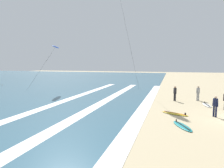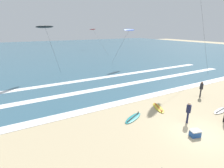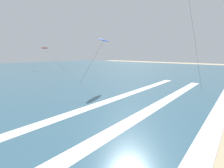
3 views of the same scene
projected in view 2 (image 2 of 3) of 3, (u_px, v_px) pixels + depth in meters
name	position (u px, v px, depth m)	size (l,w,h in m)	color
ground_plane	(199.00, 133.00, 11.61)	(160.00, 160.00, 0.00)	tan
ocean_surface	(49.00, 51.00, 54.24)	(140.00, 90.00, 0.01)	#386075
wave_foam_shoreline	(128.00, 101.00, 16.79)	(40.69, 1.07, 0.01)	white
wave_foam_mid_break	(117.00, 86.00, 21.09)	(38.64, 1.02, 0.01)	white
wave_foam_outer_break	(94.00, 79.00, 24.07)	(40.50, 1.00, 0.01)	white
surfer_left_far	(201.00, 88.00, 17.49)	(0.47, 0.35, 1.60)	#232328
surfer_left_near	(188.00, 111.00, 12.66)	(0.46, 0.38, 1.60)	#141938
surfboard_near_water	(158.00, 108.00, 15.24)	(1.38, 2.17, 0.25)	yellow
surfboard_foreground_flat	(133.00, 118.00, 13.52)	(2.16, 1.43, 0.25)	teal
surfboard_right_spare	(221.00, 110.00, 14.73)	(2.16, 0.85, 0.25)	silver
kite_black_low_near	(45.00, 27.00, 22.79)	(3.60, 4.11, 7.00)	black
kite_red_high_right	(93.00, 29.00, 57.53)	(4.36, 17.04, 6.48)	red
kite_blue_mid_center	(129.00, 30.00, 30.32)	(3.26, 5.95, 6.56)	blue
cooler_box	(195.00, 133.00, 11.23)	(0.71, 0.59, 0.44)	#1E4C9E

